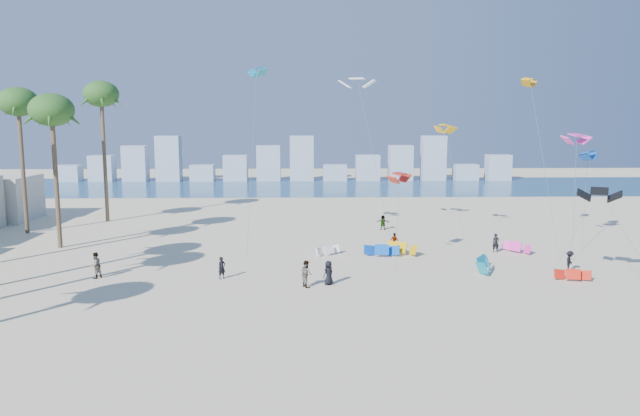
{
  "coord_description": "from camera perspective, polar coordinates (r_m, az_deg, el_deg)",
  "views": [
    {
      "loc": [
        1.76,
        -29.25,
        11.18
      ],
      "look_at": [
        3.0,
        16.0,
        4.5
      ],
      "focal_mm": 33.3,
      "sensor_mm": 36.0,
      "label": 1
    }
  ],
  "objects": [
    {
      "name": "grounded_kites",
      "position": [
        48.62,
        11.81,
        -4.52
      ],
      "size": [
        19.5,
        11.28,
        1.03
      ],
      "color": "white",
      "rests_on": "ground"
    },
    {
      "name": "kitesurfers_far",
      "position": [
        48.18,
        3.6,
        -4.02
      ],
      "size": [
        35.75,
        21.37,
        1.89
      ],
      "color": "black",
      "rests_on": "ground"
    },
    {
      "name": "distant_skyline",
      "position": [
        111.58,
        -3.09,
        4.23
      ],
      "size": [
        85.0,
        3.0,
        8.4
      ],
      "color": "#9EADBF",
      "rests_on": "ground"
    },
    {
      "name": "kitesurfer_near",
      "position": [
        42.99,
        -9.41,
        -5.7
      ],
      "size": [
        0.69,
        0.67,
        1.6
      ],
      "primitive_type": "imported",
      "rotation": [
        0.0,
        0.0,
        0.72
      ],
      "color": "black",
      "rests_on": "ground"
    },
    {
      "name": "kitesurfer_mid",
      "position": [
        40.44,
        -1.33,
        -6.32
      ],
      "size": [
        1.01,
        1.1,
        1.82
      ],
      "primitive_type": "imported",
      "rotation": [
        0.0,
        0.0,
        2.04
      ],
      "color": "gray",
      "rests_on": "ground"
    },
    {
      "name": "flying_kites",
      "position": [
        53.43,
        13.54,
        8.16
      ],
      "size": [
        33.13,
        23.51,
        16.17
      ],
      "color": "red",
      "rests_on": "ground"
    },
    {
      "name": "ocean",
      "position": [
        101.88,
        -2.55,
        2.09
      ],
      "size": [
        220.0,
        220.0,
        0.0
      ],
      "primitive_type": "plane",
      "color": "navy",
      "rests_on": "ground"
    },
    {
      "name": "ground",
      "position": [
        31.37,
        -4.8,
        -12.52
      ],
      "size": [
        220.0,
        220.0,
        0.0
      ],
      "primitive_type": "plane",
      "color": "beige",
      "rests_on": "ground"
    }
  ]
}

